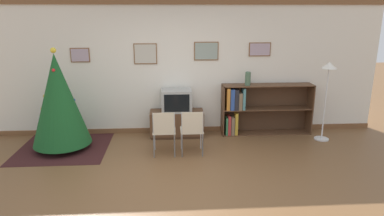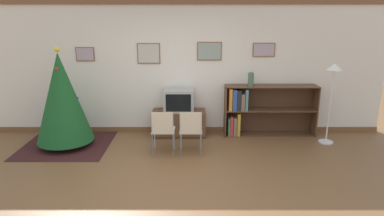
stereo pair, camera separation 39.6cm
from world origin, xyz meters
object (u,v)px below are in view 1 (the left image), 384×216
Objects in this scene: tv_console at (177,123)px; vase at (248,78)px; bookshelf at (253,108)px; folding_chair_right at (192,130)px; television at (177,100)px; folding_chair_left at (164,130)px; standing_lamp at (328,81)px; christmas_tree at (59,100)px.

tv_console is 1.70m from vase.
bookshelf is at bearing 2.25° from tv_console.
folding_chair_right is (0.24, -0.98, 0.21)m from tv_console.
vase reaches higher than folding_chair_right.
tv_console is 1.79× the size of television.
television reaches higher than folding_chair_right.
folding_chair_left is 0.53× the size of standing_lamp.
television is 1.59m from bookshelf.
christmas_tree is 3.11× the size of television.
standing_lamp reaches higher than tv_console.
standing_lamp is (5.02, 0.14, 0.26)m from christmas_tree.
folding_chair_right is at bearing -75.98° from television.
tv_console is at bearing 103.98° from folding_chair_right.
folding_chair_left is at bearing -150.08° from bookshelf.
television is at bearing 75.98° from folding_chair_left.
folding_chair_right reaches higher than tv_console.
vase reaches higher than television.
vase is at bearing 30.56° from folding_chair_left.
television is 1.49m from vase.
christmas_tree reaches higher than tv_console.
bookshelf is 6.76× the size of vase.
standing_lamp is at bearing -7.85° from tv_console.
christmas_tree is 3.61m from vase.
folding_chair_left is at bearing -13.31° from christmas_tree.
christmas_tree is at bearing 166.69° from folding_chair_left.
standing_lamp is at bearing -19.29° from bookshelf.
christmas_tree is 5.02m from standing_lamp.
vase reaches higher than folding_chair_left.
standing_lamp is at bearing 1.59° from christmas_tree.
tv_console is 0.69× the size of standing_lamp.
television is at bearing 104.02° from folding_chair_right.
folding_chair_right is 1.69m from bookshelf.
tv_console is 1.03m from folding_chair_left.
standing_lamp is (1.31, -0.46, 0.65)m from bookshelf.
bookshelf reaches higher than television.
vase is at bearing 0.21° from tv_console.
vase is at bearing 39.85° from folding_chair_right.
folding_chair_right is (2.38, -0.45, -0.46)m from christmas_tree.
vase is at bearing 0.32° from television.
bookshelf is at bearing 38.24° from folding_chair_right.
folding_chair_left is at bearing -103.98° from tv_console.
bookshelf is 0.65m from vase.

